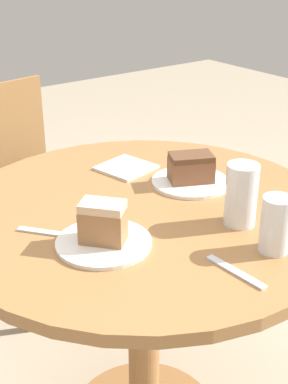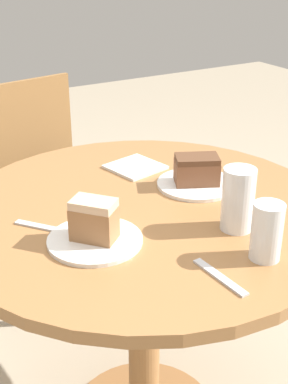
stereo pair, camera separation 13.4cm
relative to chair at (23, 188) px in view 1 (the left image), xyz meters
name	(u,v)px [view 1 (the left image)]	position (x,y,z in m)	size (l,w,h in m)	color
table	(144,260)	(-0.06, -0.90, 0.14)	(0.99, 0.99, 0.76)	#9E6B3D
chair	(23,188)	(0.00, 0.00, 0.00)	(0.50, 0.48, 0.86)	olive
plate_near	(104,243)	(-0.24, -1.00, 0.31)	(0.21, 0.21, 0.01)	white
plate_far	(190,182)	(0.13, -0.86, 0.31)	(0.22, 0.22, 0.01)	white
cake_slice_near	(103,222)	(-0.24, -1.00, 0.36)	(0.11, 0.11, 0.09)	#9E6B42
cake_slice_far	(191,167)	(0.13, -0.86, 0.35)	(0.14, 0.12, 0.08)	brown
glass_lemonade	(241,198)	(0.07, -1.11, 0.37)	(0.08, 0.08, 0.15)	beige
glass_water	(275,228)	(0.04, -1.24, 0.36)	(0.07, 0.07, 0.13)	silver
napkin_stack	(126,168)	(0.05, -0.67, 0.30)	(0.17, 0.17, 0.01)	silver
fork	(51,233)	(-0.31, -0.89, 0.30)	(0.12, 0.14, 0.00)	silver
spoon	(235,272)	(-0.09, -1.25, 0.30)	(0.03, 0.15, 0.00)	silver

